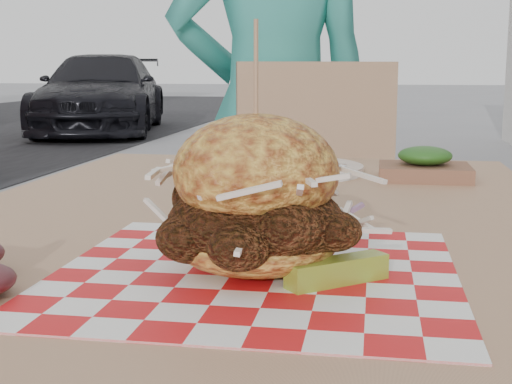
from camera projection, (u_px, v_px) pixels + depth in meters
diner at (273, 114)px, 1.98m from camera, size 0.68×0.56×1.61m
car_dark at (102, 93)px, 10.40m from camera, size 2.39×4.16×1.13m
patio_table at (251, 275)px, 0.92m from camera, size 0.80×1.20×0.75m
patio_chair at (302, 219)px, 1.82m from camera, size 0.52×0.53×0.95m
paper_liner at (256, 272)px, 0.65m from camera, size 0.36×0.36×0.00m
sandwich at (256, 204)px, 0.64m from camera, size 0.20×0.20×0.22m
pickle_spear at (337, 271)px, 0.61m from camera, size 0.09×0.08×0.02m
place_setting at (287, 169)px, 1.27m from camera, size 0.27×0.27×0.02m
kraft_tray at (425, 166)px, 1.19m from camera, size 0.15×0.12×0.06m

